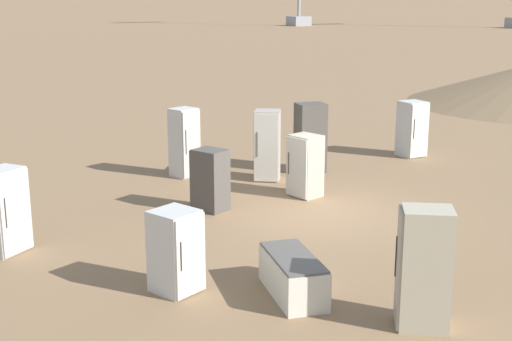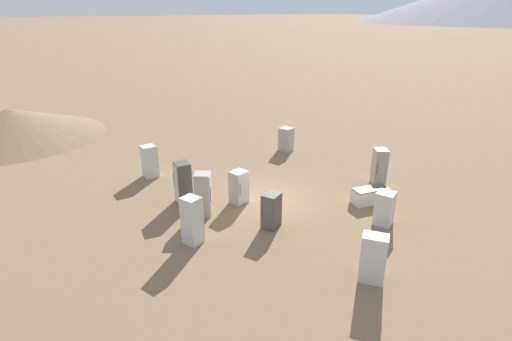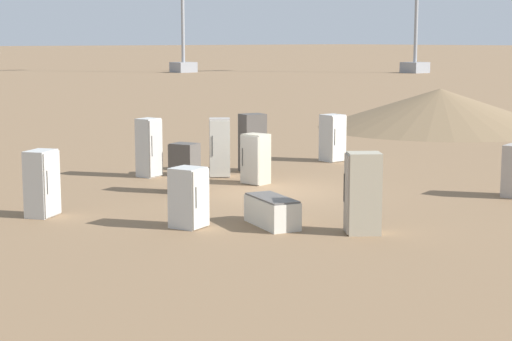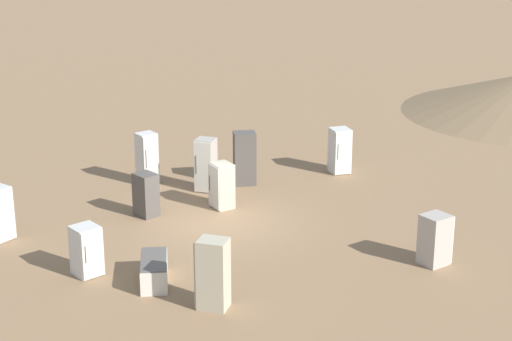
% 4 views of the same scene
% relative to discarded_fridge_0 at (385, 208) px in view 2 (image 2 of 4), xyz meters
% --- Properties ---
extents(ground_plane, '(1000.00, 1000.00, 0.00)m').
position_rel_discarded_fridge_0_xyz_m(ground_plane, '(4.49, 2.39, -0.71)').
color(ground_plane, '#846647').
extents(dirt_mound, '(12.07, 12.07, 1.95)m').
position_rel_discarded_fridge_0_xyz_m(dirt_mound, '(22.56, 10.77, 0.27)').
color(dirt_mound, '#7F6647').
rests_on(dirt_mound, ground_plane).
extents(discarded_fridge_0, '(0.88, 0.91, 1.41)m').
position_rel_discarded_fridge_0_xyz_m(discarded_fridge_0, '(0.00, 0.00, 0.00)').
color(discarded_fridge_0, silver).
rests_on(discarded_fridge_0, ground_plane).
extents(discarded_fridge_1, '(0.87, 0.79, 1.92)m').
position_rel_discarded_fridge_0_xyz_m(discarded_fridge_1, '(6.55, 5.73, 0.25)').
color(discarded_fridge_1, '#4C4742').
rests_on(discarded_fridge_1, ground_plane).
extents(discarded_fridge_2, '(0.92, 0.85, 1.46)m').
position_rel_discarded_fridge_0_xyz_m(discarded_fridge_2, '(9.34, -2.59, 0.03)').
color(discarded_fridge_2, '#A89E93').
rests_on(discarded_fridge_2, ground_plane).
extents(discarded_fridge_3, '(0.98, 0.94, 1.86)m').
position_rel_discarded_fridge_0_xyz_m(discarded_fridge_3, '(2.67, -3.03, 0.22)').
color(discarded_fridge_3, '#B2A88E').
rests_on(discarded_fridge_3, ground_plane).
extents(discarded_fridge_4, '(0.98, 0.94, 1.66)m').
position_rel_discarded_fridge_0_xyz_m(discarded_fridge_4, '(-2.10, 3.34, 0.12)').
color(discarded_fridge_4, silver).
rests_on(discarded_fridge_4, ground_plane).
extents(discarded_fridge_5, '(0.82, 0.91, 1.43)m').
position_rel_discarded_fridge_0_xyz_m(discarded_fridge_5, '(2.52, 3.85, 0.01)').
color(discarded_fridge_5, '#4C4742').
rests_on(discarded_fridge_5, ground_plane).
extents(discarded_fridge_6, '(0.77, 0.82, 1.53)m').
position_rel_discarded_fridge_0_xyz_m(discarded_fridge_6, '(5.05, 3.73, 0.06)').
color(discarded_fridge_6, '#B2A88E').
rests_on(discarded_fridge_6, ground_plane).
extents(discarded_fridge_7, '(0.91, 0.92, 1.88)m').
position_rel_discarded_fridge_0_xyz_m(discarded_fridge_7, '(5.04, 5.53, 0.23)').
color(discarded_fridge_7, '#A89E93').
rests_on(discarded_fridge_7, ground_plane).
extents(discarded_fridge_8, '(0.79, 0.78, 1.87)m').
position_rel_discarded_fridge_0_xyz_m(discarded_fridge_8, '(3.29, 6.96, 0.23)').
color(discarded_fridge_8, silver).
rests_on(discarded_fridge_8, ground_plane).
extents(discarded_fridge_9, '(0.71, 0.76, 1.69)m').
position_rel_discarded_fridge_0_xyz_m(discarded_fridge_9, '(10.31, 5.77, 0.14)').
color(discarded_fridge_9, silver).
rests_on(discarded_fridge_9, ground_plane).
extents(discarded_fridge_10, '(1.09, 1.79, 0.69)m').
position_rel_discarded_fridge_0_xyz_m(discarded_fridge_10, '(1.61, -1.12, -0.36)').
color(discarded_fridge_10, beige).
rests_on(discarded_fridge_10, ground_plane).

